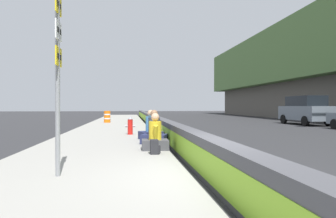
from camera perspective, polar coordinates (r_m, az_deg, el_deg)
The scene contains 11 objects.
ground_plane at distance 5.93m, azimuth 9.15°, elevation -14.00°, with size 160.00×160.00×0.00m, color #2B2B2D.
sidewalk_strip at distance 5.76m, azimuth -17.81°, elevation -13.72°, with size 80.00×4.40×0.14m, color gray.
jersey_barrier at distance 5.83m, azimuth 9.12°, elevation -9.96°, with size 76.00×0.45×0.85m.
route_sign_post at distance 6.09m, azimuth -20.53°, elevation 7.55°, with size 0.44×0.09×3.60m.
fire_hydrant at distance 14.09m, azimuth -7.32°, elevation -3.09°, with size 0.26×0.46×0.88m.
seated_person_foreground at distance 9.20m, azimuth -2.51°, elevation -5.63°, with size 0.72×0.82×1.13m.
seated_person_middle at distance 10.68m, azimuth -2.71°, elevation -4.63°, with size 0.97×1.05×1.21m.
seated_person_rear at distance 11.97m, azimuth -3.36°, elevation -4.10°, with size 0.93×1.02×1.19m.
backpack at distance 8.38m, azimuth -2.59°, elevation -7.35°, with size 0.32×0.28×0.40m.
construction_barrel at distance 24.43m, azimuth -11.68°, elevation -1.46°, with size 0.54×0.54×0.95m.
parked_car_fourth at distance 25.66m, azimuth 24.95°, elevation -0.15°, with size 4.81×2.08×2.28m.
Camera 1 is at (-5.49, 1.65, 1.49)m, focal length 31.53 mm.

